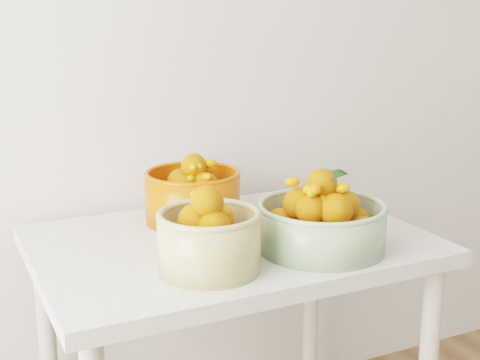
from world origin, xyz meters
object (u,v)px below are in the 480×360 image
at_px(bowl_cream, 209,239).
at_px(table, 230,272).
at_px(bowl_green, 321,222).
at_px(bowl_orange, 193,195).

bearing_deg(bowl_cream, table, 53.06).
bearing_deg(bowl_green, table, 134.73).
relative_size(bowl_cream, bowl_green, 0.81).
bearing_deg(bowl_green, bowl_orange, 120.25).
distance_m(table, bowl_green, 0.29).
height_order(table, bowl_green, bowl_green).
bearing_deg(table, bowl_orange, 100.62).
xyz_separation_m(table, bowl_orange, (-0.03, 0.18, 0.17)).
xyz_separation_m(bowl_cream, bowl_orange, (0.10, 0.36, -0.00)).
height_order(bowl_cream, bowl_orange, bowl_cream).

